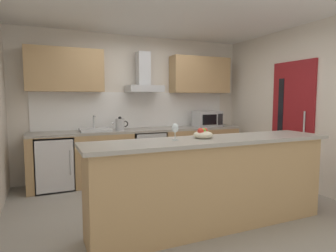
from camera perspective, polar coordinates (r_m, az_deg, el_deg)
name	(u,v)px	position (r m, az deg, el deg)	size (l,w,h in m)	color
ground	(176,205)	(4.11, 1.55, -15.29)	(5.32, 4.50, 0.02)	gray
ceiling	(176,8)	(4.02, 1.65, 22.28)	(5.32, 4.50, 0.02)	white
wall_back	(136,106)	(5.54, -6.39, 3.90)	(5.32, 0.12, 2.60)	silver
wall_right	(299,107)	(5.20, 24.40, 3.35)	(0.12, 4.50, 2.60)	silver
backsplash_tile	(137,110)	(5.47, -6.16, 3.15)	(3.67, 0.02, 0.66)	white
counter_back	(142,154)	(5.27, -5.07, -5.47)	(3.80, 0.60, 0.90)	tan
counter_island	(212,182)	(3.33, 8.66, -10.96)	(2.86, 0.64, 1.01)	tan
upper_cabinets	(139,73)	(5.34, -5.72, 10.40)	(3.75, 0.32, 0.70)	tan
side_door	(292,124)	(5.19, 23.26, 0.38)	(0.08, 0.85, 2.05)	maroon
oven	(147,153)	(5.27, -4.26, -5.36)	(0.60, 0.62, 0.80)	slate
refrigerator	(54,163)	(4.99, -21.53, -6.74)	(0.58, 0.60, 0.85)	white
microwave	(207,119)	(5.70, 7.75, 1.40)	(0.50, 0.38, 0.30)	#B7BABC
sink	(95,130)	(4.99, -14.20, -0.68)	(0.50, 0.40, 0.26)	silver
kettle	(120,124)	(5.02, -9.45, 0.33)	(0.29, 0.15, 0.24)	#B7BABC
range_hood	(144,80)	(5.31, -4.83, 9.11)	(0.62, 0.45, 0.72)	#B7BABC
wine_glass	(175,129)	(3.05, 1.40, -0.52)	(0.08, 0.08, 0.18)	silver
fruit_bowl	(203,134)	(3.24, 6.88, -1.65)	(0.22, 0.22, 0.13)	beige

